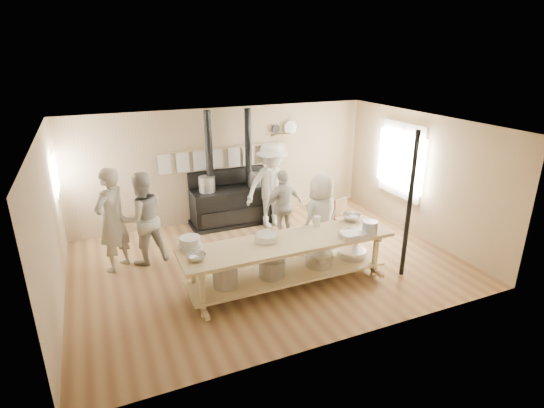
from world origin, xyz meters
name	(u,v)px	position (x,y,z in m)	size (l,w,h in m)	color
ground	(267,263)	(0.00, 0.00, 0.00)	(7.00, 7.00, 0.00)	brown
room_shell	(267,181)	(0.00, 0.00, 1.62)	(7.00, 7.00, 7.00)	tan
window_right	(402,160)	(3.47, 0.60, 1.50)	(0.09, 1.50, 1.65)	beige
left_opening	(56,175)	(-3.45, 2.00, 1.60)	(0.00, 0.90, 0.90)	white
stove	(231,202)	(-0.01, 2.12, 0.52)	(1.90, 0.75, 2.60)	black
towel_rail	(226,155)	(0.00, 2.40, 1.55)	(3.00, 0.04, 0.47)	tan
back_wall_shelf	(284,130)	(1.46, 2.43, 2.00)	(0.63, 0.14, 0.32)	tan
prep_table	(288,259)	(-0.01, -0.90, 0.52)	(3.60, 0.90, 0.85)	tan
support_post	(409,206)	(2.05, -1.35, 1.30)	(0.08, 0.08, 2.60)	black
cook_far_left	(112,220)	(-2.61, 0.91, 0.96)	(0.70, 0.46, 1.92)	#BAB6A5
cook_left	(142,218)	(-2.08, 0.97, 0.88)	(0.86, 0.67, 1.76)	#BAB6A5
cook_center	(321,218)	(0.99, -0.24, 0.84)	(0.83, 0.54, 1.69)	#BAB6A5
cook_right	(283,206)	(0.70, 0.79, 0.77)	(0.90, 0.38, 1.54)	#BAB6A5
cook_by_window	(272,186)	(0.78, 1.60, 0.96)	(1.25, 0.72, 1.93)	#BAB6A5
chair	(345,225)	(2.02, 0.49, 0.24)	(0.47, 0.47, 0.80)	brown
bowl_white_a	(190,247)	(-1.55, -0.57, 0.89)	(0.36, 0.36, 0.09)	white
bowl_steel_a	(197,257)	(-1.55, -0.97, 0.89)	(0.28, 0.28, 0.09)	silver
bowl_white_b	(352,235)	(1.01, -1.23, 0.90)	(0.40, 0.40, 0.10)	white
bowl_steel_b	(351,217)	(1.43, -0.57, 0.91)	(0.36, 0.36, 0.11)	silver
roasting_pan	(354,235)	(1.05, -1.23, 0.90)	(0.44, 0.29, 0.10)	#B2B2B7
mixing_bowl_large	(266,238)	(-0.34, -0.77, 0.91)	(0.38, 0.38, 0.12)	silver
bucket_galv	(370,228)	(1.37, -1.22, 0.97)	(0.26, 0.26, 0.24)	gray
deep_bowl_enamel	(190,243)	(-1.55, -0.57, 0.95)	(0.33, 0.33, 0.21)	white
pitcher	(317,221)	(0.72, -0.57, 0.95)	(0.12, 0.12, 0.19)	white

